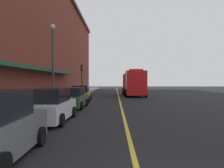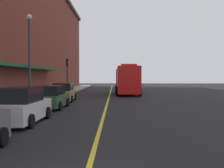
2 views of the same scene
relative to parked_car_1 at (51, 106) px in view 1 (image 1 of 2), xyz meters
name	(u,v)px [view 1 (image 1 of 2)]	position (x,y,z in m)	size (l,w,h in m)	color
ground_plane	(119,98)	(3.93, 16.93, -0.83)	(112.00, 112.00, 0.00)	black
sidewalk_left	(71,97)	(-2.27, 16.93, -0.75)	(2.40, 70.00, 0.15)	#9E9B93
lane_center_stripe	(119,98)	(3.93, 16.93, -0.82)	(0.16, 70.00, 0.01)	gold
brick_building_left	(8,36)	(-9.81, 15.93, 6.81)	(13.83, 64.00, 15.26)	maroon
parked_car_1	(51,106)	(0.00, 0.00, 0.00)	(2.06, 4.52, 1.77)	silver
parked_car_2	(73,98)	(0.01, 6.06, -0.06)	(2.10, 4.19, 1.63)	#2D5133
parked_car_3	(81,94)	(-0.11, 11.53, -0.04)	(2.08, 4.61, 1.68)	#A5844C
fire_truck	(133,83)	(6.11, 20.94, 0.94)	(3.04, 9.23, 3.69)	red
parking_meter_0	(42,98)	(-1.42, 2.83, 0.23)	(0.14, 0.18, 1.33)	#4C4C51
parking_meter_1	(45,97)	(-1.42, 3.57, 0.23)	(0.14, 0.18, 1.33)	#4C4C51
street_lamp_left	(53,55)	(-2.02, 7.71, 3.57)	(0.44, 0.44, 6.94)	#33383D
traffic_light_near	(82,74)	(-1.36, 20.59, 2.33)	(0.38, 0.36, 4.30)	#232326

